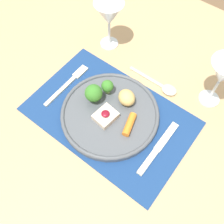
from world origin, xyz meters
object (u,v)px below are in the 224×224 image
(fork, at_px, (69,82))
(knife, at_px, (156,151))
(dinner_plate, at_px, (112,111))
(wine_glass_near, at_px, (223,74))
(wine_glass_far, at_px, (109,15))
(spoon, at_px, (163,87))

(fork, distance_m, knife, 0.34)
(dinner_plate, distance_m, wine_glass_near, 0.32)
(wine_glass_far, bearing_deg, wine_glass_near, 0.86)
(fork, distance_m, wine_glass_far, 0.24)
(fork, height_order, spoon, spoon)
(fork, xyz_separation_m, wine_glass_far, (-0.00, 0.21, 0.12))
(fork, bearing_deg, dinner_plate, -3.09)
(dinner_plate, xyz_separation_m, spoon, (0.07, 0.18, -0.01))
(dinner_plate, relative_size, fork, 1.53)
(spoon, distance_m, wine_glass_near, 0.18)
(wine_glass_far, bearing_deg, spoon, -9.95)
(wine_glass_near, bearing_deg, spoon, -159.58)
(wine_glass_far, bearing_deg, fork, -88.81)
(knife, height_order, wine_glass_far, wine_glass_far)
(fork, xyz_separation_m, wine_glass_near, (0.38, 0.22, 0.12))
(spoon, bearing_deg, wine_glass_far, 171.23)
(fork, relative_size, wine_glass_near, 1.11)
(dinner_plate, xyz_separation_m, wine_glass_far, (-0.18, 0.22, 0.11))
(spoon, bearing_deg, dinner_plate, -110.62)
(wine_glass_far, bearing_deg, knife, -34.62)
(dinner_plate, relative_size, wine_glass_near, 1.71)
(spoon, bearing_deg, fork, -144.36)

